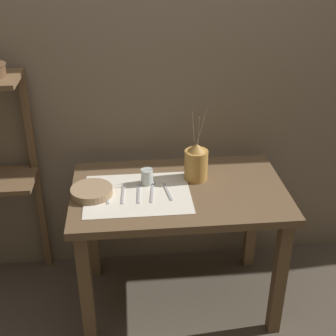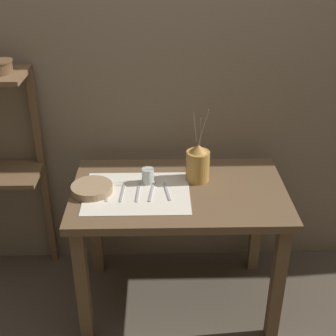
# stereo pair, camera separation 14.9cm
# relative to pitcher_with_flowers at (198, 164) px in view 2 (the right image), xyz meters

# --- Properties ---
(ground_plane) EXTENTS (12.00, 12.00, 0.00)m
(ground_plane) POSITION_rel_pitcher_with_flowers_xyz_m (-0.10, -0.09, -0.82)
(ground_plane) COLOR brown
(stone_wall_back) EXTENTS (7.00, 0.06, 2.40)m
(stone_wall_back) POSITION_rel_pitcher_with_flowers_xyz_m (-0.10, 0.34, 0.38)
(stone_wall_back) COLOR #7A6B56
(stone_wall_back) RESTS_ON ground_plane
(wooden_table) EXTENTS (1.06, 0.65, 0.72)m
(wooden_table) POSITION_rel_pitcher_with_flowers_xyz_m (-0.10, -0.09, -0.21)
(wooden_table) COLOR brown
(wooden_table) RESTS_ON ground_plane
(linen_cloth) EXTENTS (0.51, 0.40, 0.00)m
(linen_cloth) POSITION_rel_pitcher_with_flowers_xyz_m (-0.30, -0.12, -0.09)
(linen_cloth) COLOR silver
(linen_cloth) RESTS_ON wooden_table
(pitcher_with_flowers) EXTENTS (0.12, 0.12, 0.39)m
(pitcher_with_flowers) POSITION_rel_pitcher_with_flowers_xyz_m (0.00, 0.00, 0.00)
(pitcher_with_flowers) COLOR #B7843D
(pitcher_with_flowers) RESTS_ON wooden_table
(wooden_bowl) EXTENTS (0.20, 0.20, 0.04)m
(wooden_bowl) POSITION_rel_pitcher_with_flowers_xyz_m (-0.52, -0.11, -0.07)
(wooden_bowl) COLOR #9E7F5B
(wooden_bowl) RESTS_ON wooden_table
(glass_tumbler_near) EXTENTS (0.06, 0.06, 0.08)m
(glass_tumbler_near) POSITION_rel_pitcher_with_flowers_xyz_m (-0.25, -0.03, -0.05)
(glass_tumbler_near) COLOR silver
(glass_tumbler_near) RESTS_ON wooden_table
(spoon_inner) EXTENTS (0.02, 0.18, 0.02)m
(spoon_inner) POSITION_rel_pitcher_with_flowers_xyz_m (-0.45, -0.07, -0.09)
(spoon_inner) COLOR #A8A8AD
(spoon_inner) RESTS_ON wooden_table
(knife_center) EXTENTS (0.02, 0.17, 0.00)m
(knife_center) POSITION_rel_pitcher_with_flowers_xyz_m (-0.37, -0.13, -0.09)
(knife_center) COLOR #A8A8AD
(knife_center) RESTS_ON wooden_table
(fork_outer) EXTENTS (0.02, 0.17, 0.00)m
(fork_outer) POSITION_rel_pitcher_with_flowers_xyz_m (-0.30, -0.13, -0.09)
(fork_outer) COLOR #A8A8AD
(fork_outer) RESTS_ON wooden_table
(spoon_outer) EXTENTS (0.04, 0.18, 0.02)m
(spoon_outer) POSITION_rel_pitcher_with_flowers_xyz_m (-0.23, -0.07, -0.09)
(spoon_outer) COLOR #A8A8AD
(spoon_outer) RESTS_ON wooden_table
(fork_inner) EXTENTS (0.04, 0.17, 0.00)m
(fork_inner) POSITION_rel_pitcher_with_flowers_xyz_m (-0.16, -0.12, -0.09)
(fork_inner) COLOR #A8A8AD
(fork_inner) RESTS_ON wooden_table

